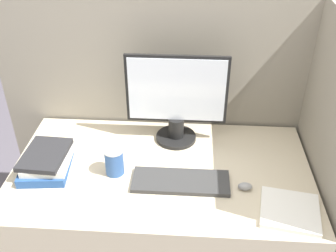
{
  "coord_description": "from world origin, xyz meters",
  "views": [
    {
      "loc": [
        0.13,
        -1.02,
        1.92
      ],
      "look_at": [
        0.03,
        0.43,
        0.96
      ],
      "focal_mm": 42.0,
      "sensor_mm": 36.0,
      "label": 1
    }
  ],
  "objects_px": {
    "keyboard": "(181,181)",
    "coffee_cup": "(114,161)",
    "book_stack": "(47,161)",
    "monitor": "(176,102)",
    "mouse": "(245,186)"
  },
  "relations": [
    {
      "from": "coffee_cup",
      "to": "keyboard",
      "type": "bearing_deg",
      "value": -9.84
    },
    {
      "from": "coffee_cup",
      "to": "book_stack",
      "type": "height_order",
      "value": "coffee_cup"
    },
    {
      "from": "monitor",
      "to": "coffee_cup",
      "type": "xyz_separation_m",
      "value": [
        -0.27,
        -0.29,
        -0.15
      ]
    },
    {
      "from": "mouse",
      "to": "book_stack",
      "type": "distance_m",
      "value": 0.9
    },
    {
      "from": "keyboard",
      "to": "mouse",
      "type": "distance_m",
      "value": 0.28
    },
    {
      "from": "keyboard",
      "to": "book_stack",
      "type": "xyz_separation_m",
      "value": [
        -0.62,
        0.06,
        0.04
      ]
    },
    {
      "from": "keyboard",
      "to": "book_stack",
      "type": "bearing_deg",
      "value": 174.59
    },
    {
      "from": "keyboard",
      "to": "book_stack",
      "type": "relative_size",
      "value": 1.45
    },
    {
      "from": "monitor",
      "to": "book_stack",
      "type": "xyz_separation_m",
      "value": [
        -0.58,
        -0.28,
        -0.17
      ]
    },
    {
      "from": "monitor",
      "to": "keyboard",
      "type": "xyz_separation_m",
      "value": [
        0.04,
        -0.34,
        -0.21
      ]
    },
    {
      "from": "keyboard",
      "to": "coffee_cup",
      "type": "relative_size",
      "value": 3.28
    },
    {
      "from": "coffee_cup",
      "to": "book_stack",
      "type": "xyz_separation_m",
      "value": [
        -0.32,
        0.01,
        -0.02
      ]
    },
    {
      "from": "keyboard",
      "to": "coffee_cup",
      "type": "height_order",
      "value": "coffee_cup"
    },
    {
      "from": "keyboard",
      "to": "mouse",
      "type": "xyz_separation_m",
      "value": [
        0.28,
        -0.02,
        0.01
      ]
    },
    {
      "from": "book_stack",
      "to": "monitor",
      "type": "bearing_deg",
      "value": 25.97
    }
  ]
}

